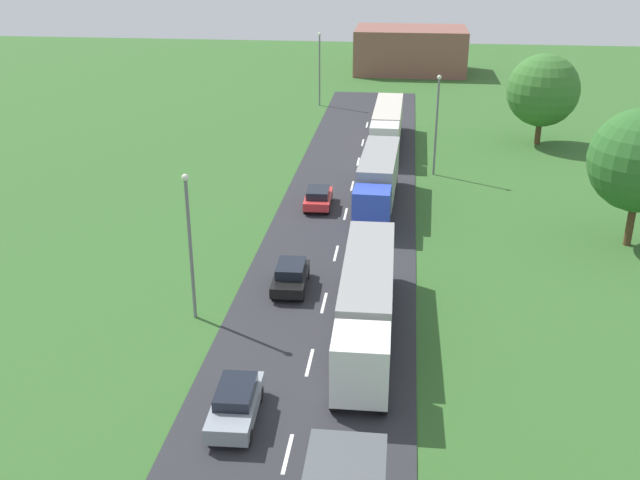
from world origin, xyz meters
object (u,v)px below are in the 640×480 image
(truck_third, at_px, (378,179))
(car_fourth, at_px, (291,276))
(truck_fourth, at_px, (387,124))
(distant_building, at_px, (410,50))
(lamppost_third, at_px, (437,120))
(car_third, at_px, (235,403))
(car_fifth, at_px, (318,197))
(truck_second, at_px, (367,299))
(tree_pine, at_px, (543,90))
(lamppost_second, at_px, (190,240))
(lamppost_fourth, at_px, (320,65))

(truck_third, bearing_deg, car_fourth, -106.78)
(truck_fourth, distance_m, distant_building, 40.21)
(lamppost_third, bearing_deg, car_third, -104.45)
(truck_fourth, bearing_deg, car_fifth, -104.32)
(truck_second, distance_m, car_third, 9.16)
(truck_second, height_order, car_fifth, truck_second)
(truck_fourth, height_order, distant_building, distant_building)
(truck_third, bearing_deg, tree_pine, 53.10)
(truck_second, xyz_separation_m, truck_third, (-0.31, 18.82, 0.13))
(car_third, distance_m, lamppost_second, 10.07)
(tree_pine, bearing_deg, lamppost_fourth, 148.01)
(car_fourth, height_order, tree_pine, tree_pine)
(car_fourth, bearing_deg, lamppost_fourth, 94.78)
(distant_building, bearing_deg, truck_fourth, -92.72)
(distant_building, bearing_deg, car_fifth, -96.28)
(lamppost_third, relative_size, distant_building, 0.53)
(truck_fourth, bearing_deg, car_fourth, -98.14)
(truck_fourth, distance_m, lamppost_fourth, 18.86)
(car_fourth, bearing_deg, car_fifth, 90.16)
(truck_third, relative_size, lamppost_third, 1.51)
(car_fifth, bearing_deg, truck_second, -75.75)
(car_fourth, height_order, lamppost_second, lamppost_second)
(car_fourth, height_order, lamppost_third, lamppost_third)
(car_fifth, xyz_separation_m, distant_building, (6.33, 57.47, 2.25))
(truck_fourth, distance_m, car_fourth, 31.01)
(car_fifth, distance_m, lamppost_second, 18.16)
(truck_fourth, bearing_deg, truck_third, -90.47)
(truck_third, bearing_deg, lamppost_third, 62.60)
(lamppost_fourth, bearing_deg, car_third, -86.57)
(lamppost_third, height_order, tree_pine, tree_pine)
(car_fifth, bearing_deg, lamppost_second, -104.50)
(truck_fourth, relative_size, tree_pine, 1.72)
(car_fourth, bearing_deg, truck_second, -46.03)
(car_third, relative_size, distant_building, 0.28)
(car_fifth, relative_size, lamppost_fourth, 0.49)
(car_fifth, relative_size, tree_pine, 0.48)
(truck_second, height_order, lamppost_second, lamppost_second)
(truck_second, xyz_separation_m, tree_pine, (14.09, 37.99, 3.06))
(lamppost_second, relative_size, lamppost_fourth, 0.96)
(truck_third, bearing_deg, distant_building, 87.94)
(truck_fourth, relative_size, distant_building, 0.94)
(truck_third, height_order, truck_fourth, truck_third)
(car_third, height_order, distant_building, distant_building)
(lamppost_second, relative_size, distant_building, 0.51)
(truck_fourth, height_order, lamppost_third, lamppost_third)
(car_fourth, distance_m, lamppost_fourth, 47.72)
(car_fifth, relative_size, lamppost_third, 0.50)
(distant_building, bearing_deg, lamppost_third, -87.29)
(truck_third, relative_size, car_third, 2.86)
(truck_third, xyz_separation_m, car_fourth, (-4.25, -14.09, -1.36))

